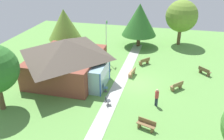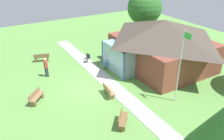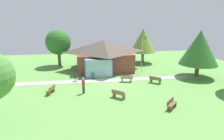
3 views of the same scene
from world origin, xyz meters
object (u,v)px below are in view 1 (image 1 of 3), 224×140
bench_front_center (177,86)px  patio_chair_porch_left (105,88)px  tree_far_east (182,16)px  bench_mid_left (146,125)px  visitor_strolling_lawn (157,96)px  flagpole (106,39)px  tree_behind_pavilion_right (64,24)px  bench_rear_near_path (132,73)px  pavilion (67,58)px  patio_chair_west (107,101)px  bench_mid_right (144,61)px  tree_east_hedge (139,20)px  bench_front_right (204,71)px

bench_front_center → patio_chair_porch_left: size_ratio=1.63×
tree_far_east → bench_mid_left: bearing=172.9°
visitor_strolling_lawn → tree_far_east: (17.42, -2.07, 3.26)m
bench_mid_left → visitor_strolling_lawn: 3.50m
flagpole → tree_behind_pavilion_right: bearing=71.8°
flagpole → bench_mid_left: flagpole is taller
bench_rear_near_path → tree_behind_pavilion_right: tree_behind_pavilion_right is taller
bench_mid_left → bench_front_center: bearing=-91.2°
pavilion → patio_chair_porch_left: bearing=-113.2°
flagpole → patio_chair_west: bearing=-164.8°
flagpole → bench_rear_near_path: (-3.12, -3.81, -2.56)m
bench_mid_left → bench_rear_near_path: 9.14m
bench_mid_left → bench_mid_right: bearing=-65.1°
bench_front_center → patio_chair_west: 7.50m
visitor_strolling_lawn → tree_east_hedge: 15.92m
patio_chair_porch_left → bench_mid_right: bearing=140.7°
bench_front_right → patio_chair_porch_left: (-6.30, 10.00, 0.01)m
pavilion → tree_east_hedge: 13.44m
bench_rear_near_path → patio_chair_west: patio_chair_west is taller
pavilion → bench_mid_right: (5.43, -7.73, -1.91)m
bench_front_right → patio_chair_west: 12.51m
patio_chair_west → tree_behind_pavilion_right: bearing=-168.5°
flagpole → bench_front_right: size_ratio=3.90×
tree_east_hedge → bench_mid_left: bearing=-170.2°
bench_front_right → tree_far_east: bearing=150.9°
pavilion → bench_mid_right: 9.64m
tree_east_hedge → tree_far_east: bearing=-69.0°
bench_rear_near_path → tree_east_hedge: size_ratio=0.25×
bench_mid_right → patio_chair_west: patio_chair_west is taller
flagpole → visitor_strolling_lawn: bearing=-141.1°
bench_front_center → tree_far_east: 14.52m
bench_mid_right → tree_behind_pavilion_right: bearing=121.6°
pavilion → flagpole: flagpole is taller
bench_front_right → tree_far_east: 10.91m
pavilion → patio_chair_porch_left: 5.44m
bench_rear_near_path → tree_east_hedge: 10.47m
bench_rear_near_path → patio_chair_west: bearing=177.1°
bench_front_center → tree_far_east: size_ratio=0.21×
pavilion → patio_chair_porch_left: pavilion is taller
bench_mid_left → bench_front_center: size_ratio=1.12×
bench_rear_near_path → tree_behind_pavilion_right: bearing=71.3°
bench_front_center → bench_rear_near_path: same height
patio_chair_west → tree_behind_pavilion_right: size_ratio=0.14×
tree_far_east → patio_chair_west: bearing=160.8°
pavilion → patio_chair_west: size_ratio=10.55×
bench_mid_left → tree_far_east: bearing=-79.5°
tree_far_east → tree_behind_pavilion_right: (-6.84, 15.29, -0.36)m
bench_front_center → tree_behind_pavilion_right: 17.00m
bench_mid_left → bench_front_center: 7.23m
bench_mid_left → pavilion: bearing=-18.3°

